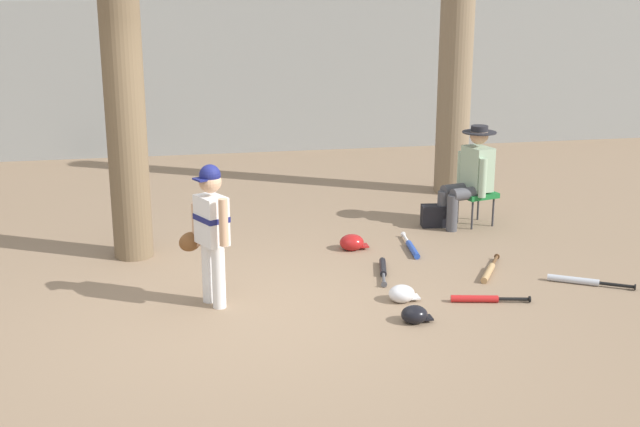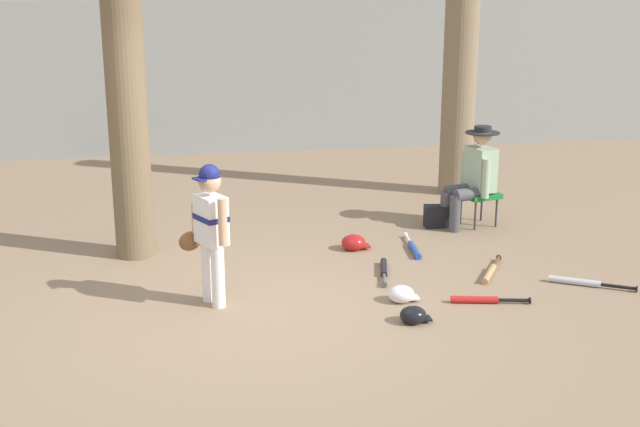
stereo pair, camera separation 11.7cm
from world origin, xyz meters
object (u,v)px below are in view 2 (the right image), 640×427
(bat_blue_youth, at_px, (413,248))
(batting_helmet_red, at_px, (354,243))
(bat_aluminum_silver, at_px, (581,282))
(batting_helmet_white, at_px, (401,294))
(young_ballplayer, at_px, (210,226))
(bat_red_barrel, at_px, (481,300))
(tree_behind_spectator, at_px, (461,52))
(folding_stool, at_px, (479,196))
(bat_black_composite, at_px, (384,269))
(seated_spectator, at_px, (473,174))
(handbag_beside_stool, at_px, (439,216))
(batting_helmet_black, at_px, (413,315))
(bat_wood_tan, at_px, (490,272))

(bat_blue_youth, height_order, batting_helmet_red, batting_helmet_red)
(bat_aluminum_silver, distance_m, batting_helmet_white, 1.83)
(young_ballplayer, height_order, bat_red_barrel, young_ballplayer)
(young_ballplayer, xyz_separation_m, bat_blue_youth, (2.23, 1.15, -0.71))
(tree_behind_spectator, distance_m, bat_aluminum_silver, 4.14)
(folding_stool, xyz_separation_m, bat_black_composite, (-1.52, -1.43, -0.33))
(seated_spectator, xyz_separation_m, bat_blue_youth, (-0.94, -0.80, -0.61))
(tree_behind_spectator, distance_m, seated_spectator, 2.07)
(bat_blue_youth, xyz_separation_m, bat_red_barrel, (0.19, -1.56, 0.00))
(bat_black_composite, bearing_deg, handbag_beside_stool, 54.58)
(tree_behind_spectator, height_order, young_ballplayer, tree_behind_spectator)
(folding_stool, distance_m, batting_helmet_black, 3.15)
(bat_red_barrel, bearing_deg, batting_helmet_red, 115.54)
(handbag_beside_stool, distance_m, bat_red_barrel, 2.42)
(bat_aluminum_silver, bearing_deg, batting_helmet_black, -162.16)
(bat_wood_tan, relative_size, batting_helmet_red, 2.24)
(seated_spectator, distance_m, bat_blue_youth, 1.37)
(seated_spectator, height_order, bat_wood_tan, seated_spectator)
(bat_red_barrel, bearing_deg, batting_helmet_black, -155.96)
(folding_stool, bearing_deg, batting_helmet_black, -120.11)
(tree_behind_spectator, relative_size, batting_helmet_red, 14.19)
(young_ballplayer, relative_size, bat_aluminum_silver, 1.77)
(folding_stool, relative_size, batting_helmet_red, 1.55)
(batting_helmet_white, bearing_deg, bat_aluminum_silver, 3.32)
(batting_helmet_white, bearing_deg, bat_blue_youth, 69.88)
(handbag_beside_stool, bearing_deg, young_ballplayer, -144.41)
(batting_helmet_black, bearing_deg, tree_behind_spectator, 67.14)
(bat_red_barrel, distance_m, batting_helmet_red, 1.91)
(batting_helmet_black, xyz_separation_m, batting_helmet_red, (-0.09, 2.05, 0.01))
(folding_stool, height_order, bat_black_composite, folding_stool)
(seated_spectator, distance_m, batting_helmet_black, 3.12)
(bat_blue_youth, relative_size, batting_helmet_red, 2.56)
(tree_behind_spectator, height_order, bat_wood_tan, tree_behind_spectator)
(tree_behind_spectator, relative_size, batting_helmet_white, 15.63)
(folding_stool, xyz_separation_m, batting_helmet_black, (-1.57, -2.71, -0.30))
(tree_behind_spectator, relative_size, bat_aluminum_silver, 6.06)
(handbag_beside_stool, xyz_separation_m, batting_helmet_red, (-1.17, -0.67, -0.05))
(young_ballplayer, height_order, bat_wood_tan, young_ballplayer)
(young_ballplayer, distance_m, batting_helmet_white, 1.86)
(young_ballplayer, bearing_deg, batting_helmet_white, -8.24)
(young_ballplayer, bearing_deg, bat_wood_tan, 5.82)
(young_ballplayer, xyz_separation_m, bat_aluminum_silver, (3.54, -0.14, -0.71))
(bat_aluminum_silver, bearing_deg, handbag_beside_stool, 109.88)
(bat_blue_youth, distance_m, batting_helmet_red, 0.65)
(bat_wood_tan, bearing_deg, bat_red_barrel, -117.01)
(bat_red_barrel, bearing_deg, bat_blue_youth, 97.10)
(young_ballplayer, distance_m, bat_blue_youth, 2.60)
(bat_blue_youth, bearing_deg, batting_helmet_white, -110.12)
(young_ballplayer, distance_m, bat_black_composite, 1.96)
(bat_blue_youth, relative_size, batting_helmet_white, 2.82)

